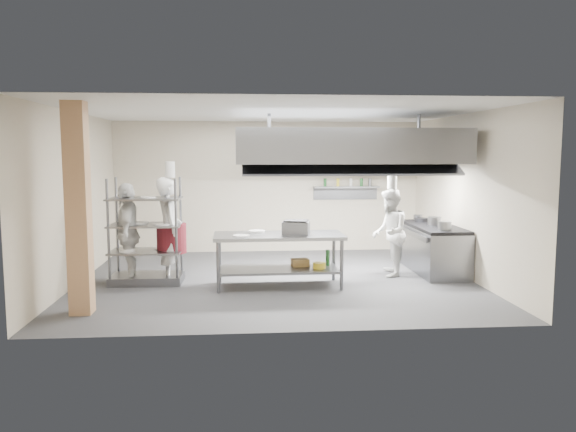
{
  "coord_description": "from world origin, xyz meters",
  "views": [
    {
      "loc": [
        -0.59,
        -9.95,
        2.29
      ],
      "look_at": [
        0.23,
        0.2,
        1.14
      ],
      "focal_mm": 35.0,
      "sensor_mm": 36.0,
      "label": 1
    }
  ],
  "objects": [
    {
      "name": "pass_rack",
      "position": [
        -2.29,
        -0.05,
        0.93
      ],
      "size": [
        1.25,
        0.75,
        1.86
      ],
      "primitive_type": null,
      "rotation": [
        0.0,
        0.0,
        -0.02
      ],
      "color": "slate",
      "rests_on": "floor"
    },
    {
      "name": "hood_strip_b",
      "position": [
        2.2,
        0.4,
        2.08
      ],
      "size": [
        1.6,
        0.12,
        0.04
      ],
      "primitive_type": "cube",
      "color": "white",
      "rests_on": "exhaust_hood"
    },
    {
      "name": "column",
      "position": [
        -2.9,
        -1.9,
        1.5
      ],
      "size": [
        0.3,
        0.3,
        3.0
      ],
      "primitive_type": "cube",
      "color": "tan",
      "rests_on": "floor"
    },
    {
      "name": "griddle",
      "position": [
        0.31,
        -0.54,
        1.02
      ],
      "size": [
        0.51,
        0.44,
        0.22
      ],
      "primitive_type": "cube",
      "rotation": [
        0.0,
        0.0,
        -0.23
      ],
      "color": "slate",
      "rests_on": "island_worktop"
    },
    {
      "name": "island",
      "position": [
        0.01,
        -0.5,
        0.46
      ],
      "size": [
        2.22,
        0.95,
        0.91
      ],
      "primitive_type": null,
      "rotation": [
        0.0,
        0.0,
        0.01
      ],
      "color": "gray",
      "rests_on": "floor"
    },
    {
      "name": "hood_strip_a",
      "position": [
        0.4,
        0.4,
        2.08
      ],
      "size": [
        1.6,
        0.12,
        0.04
      ],
      "primitive_type": "cube",
      "color": "white",
      "rests_on": "exhaust_hood"
    },
    {
      "name": "island_worktop",
      "position": [
        0.01,
        -0.5,
        0.88
      ],
      "size": [
        2.22,
        0.95,
        0.06
      ],
      "primitive_type": "cube",
      "rotation": [
        0.0,
        0.0,
        0.01
      ],
      "color": "gray",
      "rests_on": "island"
    },
    {
      "name": "stockpot",
      "position": [
        3.06,
        0.42,
        0.99
      ],
      "size": [
        0.25,
        0.25,
        0.18
      ],
      "primitive_type": "cylinder",
      "color": "slate",
      "rests_on": "range_top"
    },
    {
      "name": "wall_shelf",
      "position": [
        1.8,
        2.84,
        1.5
      ],
      "size": [
        1.5,
        0.28,
        0.04
      ],
      "primitive_type": "cube",
      "color": "gray",
      "rests_on": "wall_back"
    },
    {
      "name": "chef_plating",
      "position": [
        -2.6,
        -0.06,
        0.89
      ],
      "size": [
        0.52,
        1.07,
        1.77
      ],
      "primitive_type": "imported",
      "rotation": [
        0.0,
        0.0,
        -1.48
      ],
      "color": "silver",
      "rests_on": "floor"
    },
    {
      "name": "cooking_range",
      "position": [
        3.08,
        0.5,
        0.42
      ],
      "size": [
        0.8,
        2.0,
        0.84
      ],
      "primitive_type": "cube",
      "color": "slate",
      "rests_on": "floor"
    },
    {
      "name": "chef_head",
      "position": [
        -1.9,
        0.05,
        0.93
      ],
      "size": [
        0.58,
        0.76,
        1.87
      ],
      "primitive_type": "imported",
      "rotation": [
        0.0,
        0.0,
        1.79
      ],
      "color": "silver",
      "rests_on": "floor"
    },
    {
      "name": "wall_right",
      "position": [
        3.5,
        0.0,
        1.5
      ],
      "size": [
        0.0,
        6.0,
        6.0
      ],
      "primitive_type": "plane",
      "rotation": [
        1.57,
        0.0,
        -1.57
      ],
      "color": "#B5A890",
      "rests_on": "ground"
    },
    {
      "name": "wall_left",
      "position": [
        -3.5,
        0.0,
        1.5
      ],
      "size": [
        0.0,
        6.0,
        6.0
      ],
      "primitive_type": "plane",
      "rotation": [
        1.57,
        0.0,
        1.57
      ],
      "color": "#B5A890",
      "rests_on": "ground"
    },
    {
      "name": "wall_back",
      "position": [
        0.0,
        3.0,
        1.5
      ],
      "size": [
        7.0,
        0.0,
        7.0
      ],
      "primitive_type": "plane",
      "rotation": [
        1.57,
        0.0,
        0.0
      ],
      "color": "#B5A890",
      "rests_on": "ground"
    },
    {
      "name": "plate_stack",
      "position": [
        -2.29,
        -0.05,
        0.59
      ],
      "size": [
        0.28,
        0.28,
        0.05
      ],
      "primitive_type": "cylinder",
      "color": "white",
      "rests_on": "pass_rack"
    },
    {
      "name": "floor",
      "position": [
        0.0,
        0.0,
        0.0
      ],
      "size": [
        7.0,
        7.0,
        0.0
      ],
      "primitive_type": "plane",
      "color": "#303032",
      "rests_on": "ground"
    },
    {
      "name": "wicker_basket",
      "position": [
        0.4,
        -0.37,
        0.38
      ],
      "size": [
        0.32,
        0.24,
        0.13
      ],
      "primitive_type": "cube",
      "rotation": [
        0.0,
        0.0,
        0.14
      ],
      "color": "olive",
      "rests_on": "island_undershelf"
    },
    {
      "name": "chef_line",
      "position": [
        2.13,
        0.18,
        0.81
      ],
      "size": [
        0.77,
        0.91,
        1.63
      ],
      "primitive_type": "imported",
      "rotation": [
        0.0,
        0.0,
        -1.79
      ],
      "color": "silver",
      "rests_on": "floor"
    },
    {
      "name": "ceiling",
      "position": [
        0.0,
        0.0,
        3.0
      ],
      "size": [
        7.0,
        7.0,
        0.0
      ],
      "primitive_type": "plane",
      "rotation": [
        3.14,
        0.0,
        0.0
      ],
      "color": "silver",
      "rests_on": "wall_back"
    },
    {
      "name": "exhaust_hood",
      "position": [
        1.3,
        0.4,
        2.4
      ],
      "size": [
        4.0,
        2.5,
        0.6
      ],
      "primitive_type": "cube",
      "color": "gray",
      "rests_on": "ceiling"
    },
    {
      "name": "range_top",
      "position": [
        3.08,
        0.5,
        0.87
      ],
      "size": [
        0.78,
        1.96,
        0.06
      ],
      "primitive_type": "cube",
      "color": "black",
      "rests_on": "cooking_range"
    },
    {
      "name": "island_undershelf",
      "position": [
        0.01,
        -0.5,
        0.3
      ],
      "size": [
        2.04,
        0.85,
        0.04
      ],
      "primitive_type": "cube",
      "rotation": [
        0.0,
        0.0,
        0.01
      ],
      "color": "slate",
      "rests_on": "island"
    }
  ]
}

